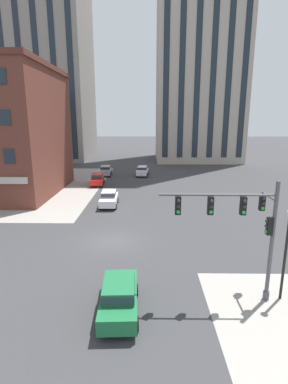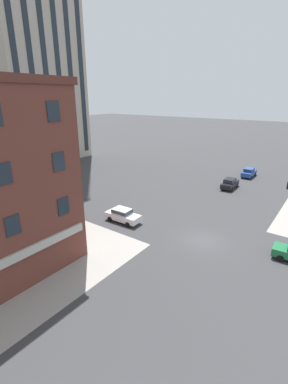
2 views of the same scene
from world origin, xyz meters
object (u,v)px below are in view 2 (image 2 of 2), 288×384
at_px(car_main_southbound_far, 15,192).
at_px(car_main_mid, 230,183).
at_px(car_main_southbound_near, 52,182).
at_px(car_main_northbound_far, 249,172).
at_px(car_cross_eastbound, 123,215).
at_px(car_cross_far, 46,203).

bearing_deg(car_main_southbound_far, car_main_mid, -46.70).
relative_size(car_main_southbound_near, car_main_mid, 1.02).
distance_m(car_main_northbound_far, car_main_mid, 8.96).
relative_size(car_main_southbound_near, car_cross_eastbound, 1.02).
height_order(car_main_southbound_near, car_cross_eastbound, same).
distance_m(car_main_northbound_far, car_main_southbound_far, 40.92).
relative_size(car_cross_eastbound, car_cross_far, 0.98).
distance_m(car_main_northbound_far, car_cross_far, 36.74).
height_order(car_main_northbound_far, car_main_mid, same).
relative_size(car_main_mid, car_cross_far, 0.98).
height_order(car_main_northbound_far, car_cross_eastbound, same).
bearing_deg(car_main_northbound_far, car_cross_eastbound, 167.21).
bearing_deg(car_main_southbound_far, car_cross_eastbound, -80.71).
xyz_separation_m(car_main_northbound_far, car_main_southbound_far, (-32.21, 25.23, 0.00)).
xyz_separation_m(car_main_southbound_far, car_cross_far, (-0.10, -7.74, 0.00)).
bearing_deg(car_main_mid, car_cross_far, 144.05).
relative_size(car_main_northbound_far, car_main_southbound_far, 0.98).
relative_size(car_main_northbound_far, car_cross_far, 0.97).
bearing_deg(car_main_mid, car_main_southbound_near, 124.54).
height_order(car_main_mid, car_cross_far, same).
bearing_deg(car_main_southbound_far, car_main_southbound_near, -1.93).
bearing_deg(car_main_southbound_near, car_main_southbound_far, 178.07).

